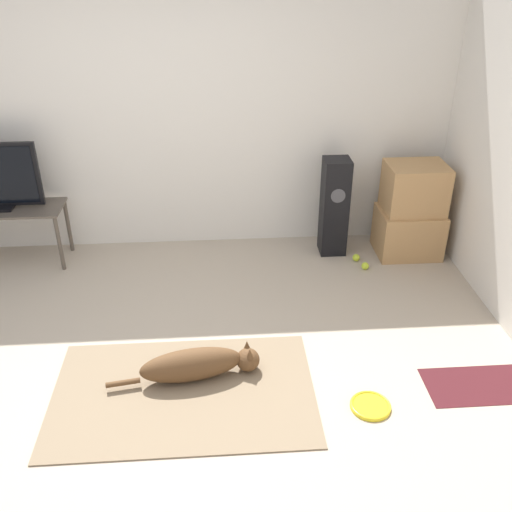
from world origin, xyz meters
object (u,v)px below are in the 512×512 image
frisbee (370,406)px  cardboard_box_upper (415,188)px  tennis_ball_by_boxes (365,266)px  dog (198,364)px  floor_speaker (334,207)px  tennis_ball_near_speaker (356,258)px  cardboard_box_lower (408,232)px

frisbee → cardboard_box_upper: bearing=67.2°
tennis_ball_by_boxes → cardboard_box_upper: bearing=33.0°
dog → floor_speaker: bearing=54.3°
tennis_ball_by_boxes → tennis_ball_near_speaker: size_ratio=1.00×
cardboard_box_upper → frisbee: bearing=-112.8°
frisbee → cardboard_box_upper: (0.84, 1.99, 0.63)m
dog → floor_speaker: floor_speaker is taller
cardboard_box_upper → tennis_ball_by_boxes: 0.82m
frisbee → tennis_ball_near_speaker: bearing=79.9°
dog → tennis_ball_near_speaker: dog is taller
dog → tennis_ball_near_speaker: (1.41, 1.49, -0.09)m
cardboard_box_lower → tennis_ball_near_speaker: size_ratio=8.59×
tennis_ball_near_speaker → tennis_ball_by_boxes: bearing=-73.6°
floor_speaker → tennis_ball_by_boxes: (0.24, -0.36, -0.42)m
cardboard_box_upper → tennis_ball_near_speaker: 0.80m
frisbee → floor_speaker: (0.14, 2.05, 0.44)m
frisbee → dog: bearing=162.0°
cardboard_box_lower → tennis_ball_by_boxes: cardboard_box_lower is taller
cardboard_box_lower → floor_speaker: floor_speaker is taller
floor_speaker → tennis_ball_near_speaker: bearing=-47.2°
tennis_ball_by_boxes → tennis_ball_near_speaker: same height
floor_speaker → tennis_ball_by_boxes: bearing=-56.9°
frisbee → floor_speaker: size_ratio=0.28×
tennis_ball_by_boxes → floor_speaker: bearing=123.1°
cardboard_box_lower → tennis_ball_by_boxes: size_ratio=8.59×
frisbee → tennis_ball_by_boxes: 1.73m
cardboard_box_lower → cardboard_box_upper: size_ratio=1.09×
dog → cardboard_box_lower: cardboard_box_lower is taller
dog → cardboard_box_lower: 2.51m
floor_speaker → tennis_ball_near_speaker: (0.19, -0.21, -0.42)m
cardboard_box_upper → tennis_ball_near_speaker: bearing=-164.1°
cardboard_box_lower → floor_speaker: (-0.69, 0.07, 0.24)m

